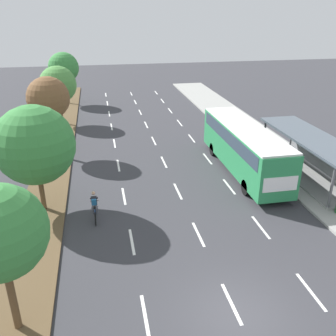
{
  "coord_description": "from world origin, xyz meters",
  "views": [
    {
      "loc": [
        -4.66,
        -9.94,
        10.9
      ],
      "look_at": [
        -0.43,
        11.79,
        1.2
      ],
      "focal_mm": 39.1,
      "sensor_mm": 36.0,
      "label": 1
    }
  ],
  "objects_px": {
    "median_tree_fifth": "(64,68)",
    "cyclist": "(95,207)",
    "median_tree_second": "(35,145)",
    "median_tree_fourth": "(58,85)",
    "bus": "(244,144)",
    "median_tree_third": "(48,98)",
    "bus_shelter": "(313,152)"
  },
  "relations": [
    {
      "from": "median_tree_fifth",
      "to": "cyclist",
      "type": "bearing_deg",
      "value": -83.76
    },
    {
      "from": "median_tree_second",
      "to": "median_tree_fourth",
      "type": "distance_m",
      "value": 17.71
    },
    {
      "from": "bus",
      "to": "median_tree_third",
      "type": "height_order",
      "value": "median_tree_third"
    },
    {
      "from": "bus",
      "to": "median_tree_second",
      "type": "xyz_separation_m",
      "value": [
        -13.46,
        -3.09,
        2.0
      ]
    },
    {
      "from": "bus_shelter",
      "to": "median_tree_second",
      "type": "distance_m",
      "value": 17.92
    },
    {
      "from": "median_tree_second",
      "to": "median_tree_third",
      "type": "xyz_separation_m",
      "value": [
        -0.1,
        8.85,
        0.6
      ]
    },
    {
      "from": "median_tree_second",
      "to": "median_tree_fourth",
      "type": "bearing_deg",
      "value": 90.51
    },
    {
      "from": "cyclist",
      "to": "median_tree_fifth",
      "type": "relative_size",
      "value": 0.3
    },
    {
      "from": "bus_shelter",
      "to": "bus",
      "type": "relative_size",
      "value": 0.88
    },
    {
      "from": "median_tree_fourth",
      "to": "median_tree_fifth",
      "type": "distance_m",
      "value": 8.86
    },
    {
      "from": "median_tree_second",
      "to": "bus",
      "type": "bearing_deg",
      "value": 12.93
    },
    {
      "from": "bus_shelter",
      "to": "median_tree_fifth",
      "type": "bearing_deg",
      "value": 125.29
    },
    {
      "from": "median_tree_fourth",
      "to": "median_tree_fifth",
      "type": "bearing_deg",
      "value": 89.94
    },
    {
      "from": "median_tree_third",
      "to": "median_tree_fourth",
      "type": "relative_size",
      "value": 1.08
    },
    {
      "from": "bus_shelter",
      "to": "median_tree_second",
      "type": "relative_size",
      "value": 1.62
    },
    {
      "from": "bus_shelter",
      "to": "median_tree_third",
      "type": "xyz_separation_m",
      "value": [
        -17.84,
        7.57,
        2.79
      ]
    },
    {
      "from": "median_tree_third",
      "to": "median_tree_fourth",
      "type": "height_order",
      "value": "median_tree_third"
    },
    {
      "from": "median_tree_second",
      "to": "median_tree_fifth",
      "type": "height_order",
      "value": "median_tree_second"
    },
    {
      "from": "cyclist",
      "to": "median_tree_second",
      "type": "distance_m",
      "value": 4.69
    },
    {
      "from": "median_tree_fifth",
      "to": "bus_shelter",
      "type": "bearing_deg",
      "value": -54.71
    },
    {
      "from": "cyclist",
      "to": "bus",
      "type": "bearing_deg",
      "value": 24.11
    },
    {
      "from": "bus_shelter",
      "to": "median_tree_fifth",
      "type": "height_order",
      "value": "median_tree_fifth"
    },
    {
      "from": "median_tree_second",
      "to": "median_tree_fourth",
      "type": "xyz_separation_m",
      "value": [
        -0.16,
        17.71,
        -0.03
      ]
    },
    {
      "from": "median_tree_fourth",
      "to": "median_tree_fifth",
      "type": "xyz_separation_m",
      "value": [
        0.01,
        8.85,
        0.36
      ]
    },
    {
      "from": "cyclist",
      "to": "median_tree_second",
      "type": "xyz_separation_m",
      "value": [
        -2.93,
        1.62,
        3.27
      ]
    },
    {
      "from": "bus_shelter",
      "to": "median_tree_fifth",
      "type": "distance_m",
      "value": 31.07
    },
    {
      "from": "median_tree_third",
      "to": "bus",
      "type": "bearing_deg",
      "value": -23.02
    },
    {
      "from": "bus",
      "to": "median_tree_fourth",
      "type": "xyz_separation_m",
      "value": [
        -13.62,
        14.62,
        1.96
      ]
    },
    {
      "from": "cyclist",
      "to": "median_tree_second",
      "type": "relative_size",
      "value": 0.3
    },
    {
      "from": "median_tree_second",
      "to": "median_tree_fourth",
      "type": "height_order",
      "value": "median_tree_second"
    },
    {
      "from": "median_tree_third",
      "to": "median_tree_second",
      "type": "bearing_deg",
      "value": -89.34
    },
    {
      "from": "bus_shelter",
      "to": "bus",
      "type": "bearing_deg",
      "value": 157.08
    }
  ]
}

